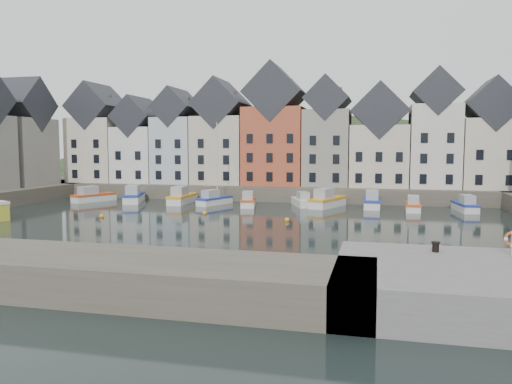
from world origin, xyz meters
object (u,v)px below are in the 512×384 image
(mooring_bollard, at_px, (436,246))
(boat_d, at_px, (214,199))
(boat_a, at_px, (93,197))
(life_ring_post, at_px, (512,240))

(mooring_bollard, bearing_deg, boat_d, 125.17)
(mooring_bollard, bearing_deg, boat_a, 141.05)
(boat_d, relative_size, mooring_bollard, 19.65)
(life_ring_post, bearing_deg, mooring_bollard, 178.64)
(boat_a, bearing_deg, life_ring_post, -13.82)
(boat_a, height_order, life_ring_post, life_ring_post)
(boat_a, relative_size, boat_d, 0.60)
(boat_d, height_order, life_ring_post, boat_d)
(life_ring_post, bearing_deg, boat_a, 143.37)
(boat_a, height_order, boat_d, boat_d)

